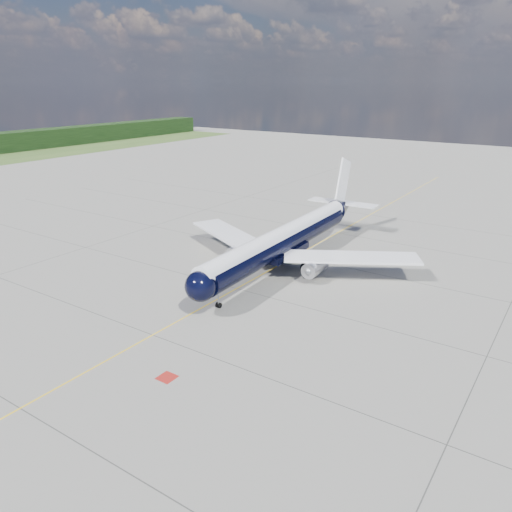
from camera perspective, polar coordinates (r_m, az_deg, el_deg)
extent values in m
plane|color=gray|center=(80.23, 6.22, 0.94)|extent=(320.00, 320.00, 0.00)
cube|color=yellow|center=(76.06, 4.45, -0.04)|extent=(0.16, 160.00, 0.01)
cube|color=maroon|center=(46.87, -10.14, -13.50)|extent=(1.60, 1.60, 0.01)
cylinder|color=black|center=(69.84, 3.00, 1.58)|extent=(4.93, 35.43, 3.53)
sphere|color=black|center=(55.24, -6.36, -3.44)|extent=(3.67, 3.67, 3.53)
cone|color=black|center=(88.79, 9.86, 5.57)|extent=(3.79, 6.64, 3.53)
cylinder|color=white|center=(69.58, 3.02, 2.27)|extent=(4.23, 37.26, 2.76)
cube|color=black|center=(54.91, -6.50, -3.01)|extent=(2.27, 1.20, 0.51)
cube|color=white|center=(76.12, -2.95, 2.43)|extent=(18.10, 11.93, 0.30)
cube|color=white|center=(67.48, 10.84, -0.14)|extent=(17.76, 13.01, 0.30)
cube|color=black|center=(70.25, 2.99, 0.57)|extent=(4.27, 9.44, 0.93)
cylinder|color=#B9B9C1|center=(71.90, -1.96, 0.52)|extent=(2.25, 4.36, 2.08)
cylinder|color=#B9B9C1|center=(66.34, 6.77, -1.25)|extent=(2.25, 4.36, 2.08)
sphere|color=gray|center=(70.37, -2.84, 0.09)|extent=(1.06, 1.06, 1.02)
sphere|color=gray|center=(64.69, 6.03, -1.77)|extent=(1.06, 1.06, 1.02)
cube|color=white|center=(71.82, -1.88, 1.09)|extent=(0.32, 2.98, 1.02)
cube|color=white|center=(66.26, 6.87, -0.64)|extent=(0.32, 2.98, 1.02)
cube|color=white|center=(87.38, 9.92, 8.53)|extent=(0.53, 5.90, 7.92)
cube|color=white|center=(88.62, 9.89, 6.03)|extent=(12.19, 3.45, 0.20)
cylinder|color=gray|center=(58.70, -4.32, -4.87)|extent=(0.17, 0.17, 1.95)
cylinder|color=black|center=(59.14, -4.44, -5.57)|extent=(0.19, 0.66, 0.65)
cylinder|color=black|center=(58.94, -4.15, -5.66)|extent=(0.19, 0.66, 0.65)
cylinder|color=gray|center=(73.22, 1.46, 0.26)|extent=(0.25, 0.25, 1.77)
cylinder|color=gray|center=(70.59, 5.63, -0.57)|extent=(0.25, 0.25, 1.77)
cylinder|color=black|center=(73.05, 1.25, -0.40)|extent=(0.46, 1.04, 1.02)
cylinder|color=black|center=(73.88, 1.65, -0.17)|extent=(0.46, 1.04, 1.02)
cylinder|color=black|center=(70.41, 5.42, -1.26)|extent=(0.46, 1.04, 1.02)
cylinder|color=black|center=(71.27, 5.79, -1.01)|extent=(0.46, 1.04, 1.02)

